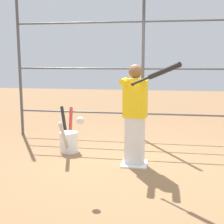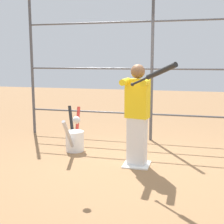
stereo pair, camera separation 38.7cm
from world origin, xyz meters
name	(u,v)px [view 1 (the left image)]	position (x,y,z in m)	size (l,w,h in m)	color
ground_plane	(134,164)	(0.00, 0.00, 0.00)	(24.00, 24.00, 0.00)	olive
home_plate	(134,164)	(0.00, 0.00, 0.01)	(0.40, 0.40, 0.02)	white
fence_backstop	(143,69)	(0.00, -1.60, 1.45)	(5.31, 0.06, 2.90)	#4C4C51
batter	(135,112)	(0.00, 0.02, 0.85)	(0.40, 0.58, 1.56)	silver
baseball_bat_swinging	(160,73)	(-0.37, 0.74, 1.47)	(0.66, 0.58, 0.34)	black
softball_in_flight	(80,121)	(0.57, 1.08, 0.90)	(0.10, 0.10, 0.10)	white
bat_bucket	(68,140)	(1.23, -0.48, 0.22)	(0.46, 1.05, 0.77)	white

